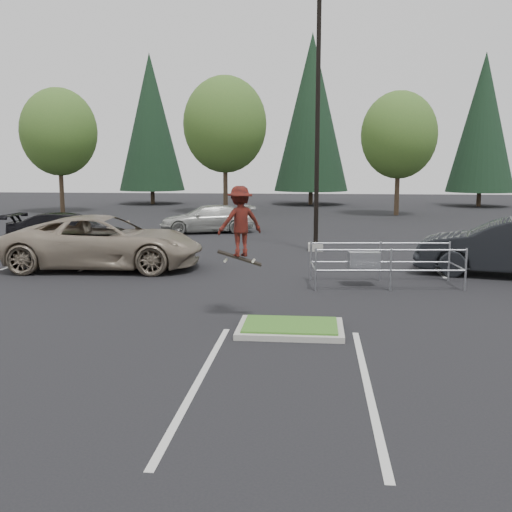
# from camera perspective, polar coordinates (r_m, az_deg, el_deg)

# --- Properties ---
(ground) EXTENTS (120.00, 120.00, 0.00)m
(ground) POSITION_cam_1_polar(r_m,az_deg,el_deg) (12.67, 3.29, -7.16)
(ground) COLOR black
(ground) RESTS_ON ground
(grass_median) EXTENTS (2.20, 1.60, 0.16)m
(grass_median) POSITION_cam_1_polar(r_m,az_deg,el_deg) (12.65, 3.30, -6.82)
(grass_median) COLOR #9F9D94
(grass_median) RESTS_ON ground
(stall_lines) EXTENTS (22.62, 17.60, 0.01)m
(stall_lines) POSITION_cam_1_polar(r_m,az_deg,el_deg) (18.62, -0.06, -2.00)
(stall_lines) COLOR silver
(stall_lines) RESTS_ON ground
(light_pole) EXTENTS (0.70, 0.60, 10.12)m
(light_pole) POSITION_cam_1_polar(r_m,az_deg,el_deg) (24.20, 5.86, 11.26)
(light_pole) COLOR #9F9D94
(light_pole) RESTS_ON ground
(decid_a) EXTENTS (5.44, 5.44, 8.91)m
(decid_a) POSITION_cam_1_polar(r_m,az_deg,el_deg) (46.14, -18.25, 10.91)
(decid_a) COLOR #38281C
(decid_a) RESTS_ON ground
(decid_b) EXTENTS (5.89, 5.89, 9.64)m
(decid_b) POSITION_cam_1_polar(r_m,az_deg,el_deg) (43.28, -2.98, 12.12)
(decid_b) COLOR #38281C
(decid_b) RESTS_ON ground
(decid_c) EXTENTS (5.12, 5.12, 8.38)m
(decid_c) POSITION_cam_1_polar(r_m,az_deg,el_deg) (42.41, 13.43, 10.90)
(decid_c) COLOR #38281C
(decid_c) RESTS_ON ground
(conif_a) EXTENTS (5.72, 5.72, 13.00)m
(conif_a) POSITION_cam_1_polar(r_m,az_deg,el_deg) (54.28, -9.99, 12.42)
(conif_a) COLOR #38281C
(conif_a) RESTS_ON ground
(conif_b) EXTENTS (6.38, 6.38, 14.50)m
(conif_b) POSITION_cam_1_polar(r_m,az_deg,el_deg) (52.86, 5.34, 13.43)
(conif_b) COLOR #38281C
(conif_b) RESTS_ON ground
(conif_c) EXTENTS (5.50, 5.50, 12.50)m
(conif_c) POSITION_cam_1_polar(r_m,az_deg,el_deg) (53.52, 20.81, 11.78)
(conif_c) COLOR #38281C
(conif_c) RESTS_ON ground
(cart_corral) EXTENTS (4.32, 1.91, 1.19)m
(cart_corral) POSITION_cam_1_polar(r_m,az_deg,el_deg) (17.48, 10.69, -0.38)
(cart_corral) COLOR #92949A
(cart_corral) RESTS_ON ground
(skateboarder) EXTENTS (1.17, 0.99, 1.79)m
(skateboarder) POSITION_cam_1_polar(r_m,az_deg,el_deg) (13.35, -1.60, 3.28)
(skateboarder) COLOR black
(skateboarder) RESTS_ON ground
(car_l_tan) EXTENTS (6.61, 3.34, 1.79)m
(car_l_tan) POSITION_cam_1_polar(r_m,az_deg,el_deg) (20.58, -14.19, 1.28)
(car_l_tan) COLOR gray
(car_l_tan) RESTS_ON ground
(car_l_black) EXTENTS (5.15, 2.10, 1.49)m
(car_l_black) POSITION_cam_1_polar(r_m,az_deg,el_deg) (25.89, -17.30, 2.29)
(car_l_black) COLOR black
(car_l_black) RESTS_ON ground
(car_r_charc) EXTENTS (5.89, 3.35, 1.84)m
(car_r_charc) POSITION_cam_1_polar(r_m,az_deg,el_deg) (20.26, 22.93, 0.80)
(car_r_charc) COLOR black
(car_r_charc) RESTS_ON ground
(car_far_silver) EXTENTS (5.18, 3.30, 1.40)m
(car_far_silver) POSITION_cam_1_polar(r_m,az_deg,el_deg) (30.80, -4.57, 3.53)
(car_far_silver) COLOR #B2B3AD
(car_far_silver) RESTS_ON ground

